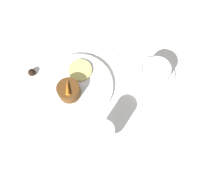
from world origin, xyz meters
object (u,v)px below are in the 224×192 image
dinner_plate (77,86)px  fork (127,68)px  coffee_cup (156,72)px  wine_glass (103,134)px  dessert_cake (69,91)px

dinner_plate → fork: bearing=166.4°
fork → coffee_cup: bearing=121.8°
wine_glass → fork: 0.26m
dinner_plate → coffee_cup: coffee_cup is taller
fork → dessert_cake: 0.21m
coffee_cup → fork: size_ratio=0.59×
wine_glass → dessert_cake: 0.18m
coffee_cup → wine_glass: 0.26m
wine_glass → fork: size_ratio=0.64×
dinner_plate → fork: (-0.17, 0.04, -0.01)m
coffee_cup → dessert_cake: 0.27m
dinner_plate → dessert_cake: size_ratio=3.34×
dinner_plate → fork: dinner_plate is taller
fork → wine_glass: bearing=36.2°
coffee_cup → wine_glass: wine_glass is taller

